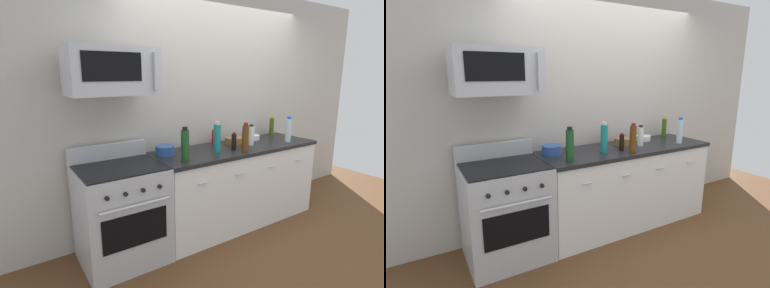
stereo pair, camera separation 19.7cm
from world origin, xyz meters
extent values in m
plane|color=brown|center=(0.00, 0.00, 0.00)|extent=(6.15, 6.15, 0.00)
cube|color=#B7B2A8|center=(0.00, 0.41, 1.35)|extent=(5.13, 0.10, 2.70)
cube|color=white|center=(0.00, 0.00, 0.44)|extent=(2.01, 0.62, 0.88)
cube|color=black|center=(0.00, 0.00, 0.90)|extent=(2.04, 0.65, 0.04)
cube|color=black|center=(0.00, -0.28, 0.05)|extent=(2.01, 0.02, 0.10)
cylinder|color=silver|center=(-0.70, -0.32, 0.72)|extent=(0.10, 0.02, 0.02)
cylinder|color=silver|center=(-0.23, -0.32, 0.72)|extent=(0.10, 0.02, 0.02)
cylinder|color=silver|center=(0.23, -0.32, 0.72)|extent=(0.10, 0.02, 0.02)
cylinder|color=silver|center=(0.70, -0.32, 0.72)|extent=(0.10, 0.02, 0.02)
cube|color=#B7BABF|center=(-1.39, 0.00, 0.46)|extent=(0.76, 0.64, 0.91)
cube|color=black|center=(-1.39, -0.32, 0.45)|extent=(0.58, 0.01, 0.30)
cylinder|color=#B7BABF|center=(-1.39, -0.35, 0.68)|extent=(0.61, 0.02, 0.02)
cube|color=#B7BABF|center=(-1.39, 0.29, 0.99)|extent=(0.76, 0.06, 0.16)
cube|color=black|center=(-1.39, 0.00, 0.92)|extent=(0.73, 0.61, 0.01)
cylinder|color=black|center=(-1.62, -0.33, 0.79)|extent=(0.04, 0.02, 0.04)
cylinder|color=black|center=(-1.47, -0.33, 0.79)|extent=(0.04, 0.02, 0.04)
cylinder|color=black|center=(-1.32, -0.33, 0.79)|extent=(0.04, 0.02, 0.04)
cylinder|color=black|center=(-1.17, -0.33, 0.79)|extent=(0.04, 0.02, 0.04)
cube|color=#B7BABF|center=(-1.39, 0.05, 1.75)|extent=(0.74, 0.40, 0.40)
cube|color=black|center=(-1.45, -0.15, 1.78)|extent=(0.48, 0.01, 0.22)
cube|color=#B7BABF|center=(-1.10, -0.17, 1.75)|extent=(0.02, 0.04, 0.30)
cylinder|color=silver|center=(0.68, -0.16, 1.06)|extent=(0.07, 0.07, 0.28)
cylinder|color=blue|center=(0.68, -0.16, 1.21)|extent=(0.04, 0.04, 0.03)
cylinder|color=black|center=(-0.14, -0.10, 1.01)|extent=(0.05, 0.05, 0.17)
cylinder|color=maroon|center=(-0.14, -0.10, 1.10)|extent=(0.03, 0.03, 0.02)
cylinder|color=#19471E|center=(-0.81, -0.17, 1.07)|extent=(0.08, 0.08, 0.30)
cylinder|color=black|center=(-0.81, -0.17, 1.23)|extent=(0.05, 0.05, 0.03)
cylinder|color=#385114|center=(0.79, 0.21, 1.04)|extent=(0.06, 0.06, 0.23)
cylinder|color=#B29919|center=(0.79, 0.21, 1.17)|extent=(0.04, 0.04, 0.02)
cylinder|color=#59330F|center=(-0.09, -0.22, 1.06)|extent=(0.07, 0.07, 0.28)
cylinder|color=maroon|center=(-0.09, -0.22, 1.22)|extent=(0.05, 0.05, 0.03)
cylinder|color=#197F7A|center=(-0.35, -0.08, 1.07)|extent=(0.07, 0.07, 0.29)
cylinder|color=beige|center=(-0.35, -0.08, 1.23)|extent=(0.05, 0.05, 0.03)
cylinder|color=#B21914|center=(-0.15, 0.24, 1.00)|extent=(0.05, 0.05, 0.16)
cylinder|color=#19721E|center=(-0.15, 0.24, 1.09)|extent=(0.03, 0.03, 0.02)
cylinder|color=silver|center=(0.18, -0.03, 1.03)|extent=(0.07, 0.07, 0.22)
cylinder|color=black|center=(0.18, -0.03, 1.15)|extent=(0.04, 0.04, 0.02)
cylinder|color=white|center=(0.41, 0.17, 0.95)|extent=(0.18, 0.18, 0.06)
torus|color=white|center=(0.41, 0.17, 0.97)|extent=(0.18, 0.18, 0.01)
cylinder|color=white|center=(0.41, 0.17, 0.92)|extent=(0.10, 0.10, 0.01)
cylinder|color=brown|center=(0.04, 0.11, 0.96)|extent=(0.21, 0.21, 0.08)
torus|color=brown|center=(0.04, 0.11, 1.00)|extent=(0.21, 0.21, 0.01)
cylinder|color=brown|center=(0.04, 0.11, 0.93)|extent=(0.11, 0.11, 0.01)
cylinder|color=#2D519E|center=(-0.86, 0.13, 0.97)|extent=(0.20, 0.20, 0.10)
torus|color=#2D519E|center=(-0.86, 0.13, 1.01)|extent=(0.20, 0.20, 0.01)
cylinder|color=#2D519E|center=(-0.86, 0.13, 0.93)|extent=(0.11, 0.11, 0.01)
camera|label=1|loc=(-2.27, -2.50, 1.73)|focal=28.25mm
camera|label=2|loc=(-2.10, -2.61, 1.73)|focal=28.25mm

